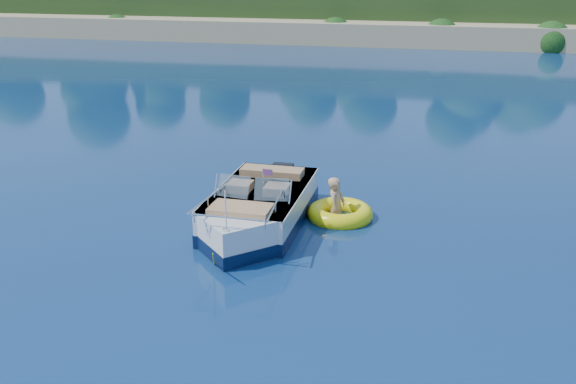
# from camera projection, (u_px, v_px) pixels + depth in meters

# --- Properties ---
(ground) EXTENTS (160.00, 160.00, 0.00)m
(ground) POSITION_uv_depth(u_px,v_px,m) (307.00, 294.00, 11.36)
(ground) COLOR #091F40
(ground) RESTS_ON ground
(shoreline) EXTENTS (170.00, 59.00, 6.00)m
(shoreline) POSITION_uv_depth(u_px,v_px,m) (424.00, 5.00, 69.40)
(shoreline) COLOR tan
(shoreline) RESTS_ON ground
(motorboat) EXTENTS (1.96, 5.36, 1.78)m
(motorboat) POSITION_uv_depth(u_px,v_px,m) (257.00, 212.00, 14.11)
(motorboat) COLOR silver
(motorboat) RESTS_ON ground
(tow_tube) EXTENTS (1.89, 1.89, 0.40)m
(tow_tube) POSITION_uv_depth(u_px,v_px,m) (340.00, 214.00, 14.70)
(tow_tube) COLOR #FFED0F
(tow_tube) RESTS_ON ground
(boy) EXTENTS (0.50, 0.87, 1.61)m
(boy) POSITION_uv_depth(u_px,v_px,m) (337.00, 216.00, 14.80)
(boy) COLOR tan
(boy) RESTS_ON ground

